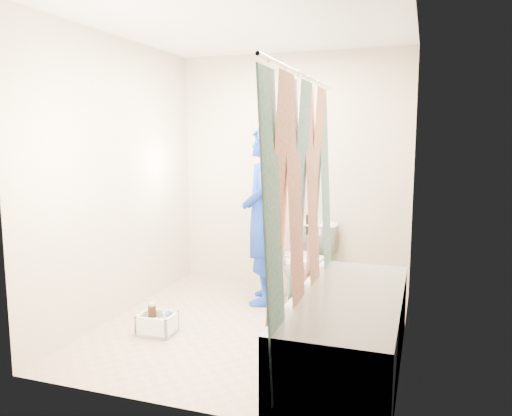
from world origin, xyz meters
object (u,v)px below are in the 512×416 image
(bathtub, at_px, (348,327))
(toilet, at_px, (307,261))
(cleaning_caddy, at_px, (158,325))
(plumber, at_px, (263,216))

(bathtub, bearing_deg, toilet, 113.89)
(toilet, xyz_separation_m, cleaning_caddy, (-0.90, -1.31, -0.28))
(bathtub, xyz_separation_m, toilet, (-0.60, 1.36, 0.09))
(toilet, relative_size, plumber, 0.43)
(bathtub, height_order, cleaning_caddy, bathtub)
(cleaning_caddy, bearing_deg, bathtub, -3.48)
(bathtub, relative_size, plumber, 1.06)
(plumber, height_order, cleaning_caddy, plumber)
(plumber, relative_size, cleaning_caddy, 5.85)
(bathtub, xyz_separation_m, cleaning_caddy, (-1.50, 0.05, -0.19))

